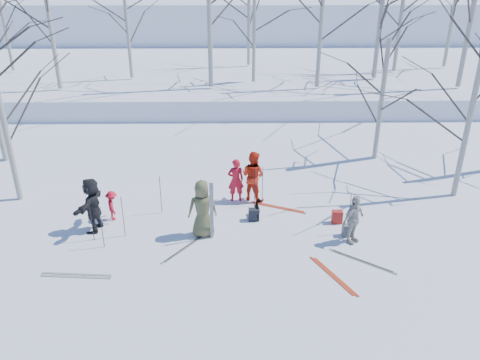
{
  "coord_description": "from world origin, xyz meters",
  "views": [
    {
      "loc": [
        -0.21,
        -11.97,
        7.45
      ],
      "look_at": [
        0.0,
        1.5,
        1.3
      ],
      "focal_mm": 35.0,
      "sensor_mm": 36.0,
      "label": 1
    }
  ],
  "objects_px": {
    "skier_redor_behind": "(253,176)",
    "skier_cream_east": "(353,220)",
    "dog": "(259,210)",
    "backpack_grey": "(347,230)",
    "skier_red_north": "(236,180)",
    "skier_olive_center": "(202,209)",
    "backpack_red": "(337,217)",
    "skier_red_seated": "(112,206)",
    "skier_grey_west": "(92,205)",
    "backpack_dark": "(254,215)"
  },
  "relations": [
    {
      "from": "dog",
      "to": "backpack_dark",
      "type": "height_order",
      "value": "dog"
    },
    {
      "from": "skier_cream_east",
      "to": "skier_grey_west",
      "type": "relative_size",
      "value": 0.86
    },
    {
      "from": "skier_red_north",
      "to": "backpack_dark",
      "type": "distance_m",
      "value": 1.64
    },
    {
      "from": "skier_red_seated",
      "to": "backpack_grey",
      "type": "xyz_separation_m",
      "value": [
        7.32,
        -1.14,
        -0.31
      ]
    },
    {
      "from": "skier_cream_east",
      "to": "backpack_red",
      "type": "height_order",
      "value": "skier_cream_east"
    },
    {
      "from": "dog",
      "to": "backpack_red",
      "type": "bearing_deg",
      "value": 164.45
    },
    {
      "from": "skier_olive_center",
      "to": "backpack_red",
      "type": "distance_m",
      "value": 4.33
    },
    {
      "from": "dog",
      "to": "backpack_grey",
      "type": "xyz_separation_m",
      "value": [
        2.63,
        -1.2,
        -0.09
      ]
    },
    {
      "from": "skier_grey_west",
      "to": "backpack_dark",
      "type": "height_order",
      "value": "skier_grey_west"
    },
    {
      "from": "skier_red_north",
      "to": "backpack_red",
      "type": "relative_size",
      "value": 3.69
    },
    {
      "from": "skier_cream_east",
      "to": "backpack_dark",
      "type": "height_order",
      "value": "skier_cream_east"
    },
    {
      "from": "skier_redor_behind",
      "to": "skier_cream_east",
      "type": "relative_size",
      "value": 1.19
    },
    {
      "from": "skier_olive_center",
      "to": "skier_grey_west",
      "type": "distance_m",
      "value": 3.39
    },
    {
      "from": "skier_redor_behind",
      "to": "skier_red_seated",
      "type": "height_order",
      "value": "skier_redor_behind"
    },
    {
      "from": "backpack_dark",
      "to": "skier_olive_center",
      "type": "bearing_deg",
      "value": -150.68
    },
    {
      "from": "skier_olive_center",
      "to": "backpack_red",
      "type": "bearing_deg",
      "value": 179.62
    },
    {
      "from": "skier_redor_behind",
      "to": "skier_grey_west",
      "type": "height_order",
      "value": "skier_redor_behind"
    },
    {
      "from": "skier_redor_behind",
      "to": "backpack_red",
      "type": "relative_size",
      "value": 4.26
    },
    {
      "from": "skier_red_seated",
      "to": "skier_cream_east",
      "type": "height_order",
      "value": "skier_cream_east"
    },
    {
      "from": "skier_cream_east",
      "to": "backpack_red",
      "type": "distance_m",
      "value": 1.27
    },
    {
      "from": "skier_olive_center",
      "to": "skier_cream_east",
      "type": "bearing_deg",
      "value": 164.6
    },
    {
      "from": "skier_red_seated",
      "to": "skier_cream_east",
      "type": "relative_size",
      "value": 0.66
    },
    {
      "from": "skier_olive_center",
      "to": "backpack_red",
      "type": "xyz_separation_m",
      "value": [
        4.22,
        0.67,
        -0.69
      ]
    },
    {
      "from": "skier_grey_west",
      "to": "dog",
      "type": "bearing_deg",
      "value": 107.58
    },
    {
      "from": "skier_red_seated",
      "to": "skier_cream_east",
      "type": "distance_m",
      "value": 7.52
    },
    {
      "from": "dog",
      "to": "skier_redor_behind",
      "type": "bearing_deg",
      "value": -90.3
    },
    {
      "from": "skier_red_seated",
      "to": "backpack_grey",
      "type": "height_order",
      "value": "skier_red_seated"
    },
    {
      "from": "skier_red_north",
      "to": "skier_grey_west",
      "type": "relative_size",
      "value": 0.89
    },
    {
      "from": "skier_grey_west",
      "to": "dog",
      "type": "distance_m",
      "value": 5.19
    },
    {
      "from": "skier_redor_behind",
      "to": "skier_cream_east",
      "type": "xyz_separation_m",
      "value": [
        2.81,
        -2.84,
        -0.14
      ]
    },
    {
      "from": "skier_olive_center",
      "to": "skier_red_north",
      "type": "height_order",
      "value": "skier_olive_center"
    },
    {
      "from": "skier_olive_center",
      "to": "dog",
      "type": "bearing_deg",
      "value": -157.66
    },
    {
      "from": "skier_grey_west",
      "to": "backpack_grey",
      "type": "xyz_separation_m",
      "value": [
        7.74,
        -0.48,
        -0.68
      ]
    },
    {
      "from": "skier_red_north",
      "to": "backpack_grey",
      "type": "xyz_separation_m",
      "value": [
        3.36,
        -2.44,
        -0.59
      ]
    },
    {
      "from": "skier_red_seated",
      "to": "backpack_dark",
      "type": "relative_size",
      "value": 2.49
    },
    {
      "from": "backpack_grey",
      "to": "skier_olive_center",
      "type": "bearing_deg",
      "value": 178.35
    },
    {
      "from": "backpack_red",
      "to": "backpack_dark",
      "type": "xyz_separation_m",
      "value": [
        -2.64,
        0.21,
        -0.01
      ]
    },
    {
      "from": "skier_redor_behind",
      "to": "skier_cream_east",
      "type": "distance_m",
      "value": 4.0
    },
    {
      "from": "skier_red_seated",
      "to": "backpack_grey",
      "type": "bearing_deg",
      "value": -119.17
    },
    {
      "from": "skier_red_seated",
      "to": "dog",
      "type": "distance_m",
      "value": 4.7
    },
    {
      "from": "skier_cream_east",
      "to": "backpack_grey",
      "type": "height_order",
      "value": "skier_cream_east"
    },
    {
      "from": "skier_cream_east",
      "to": "dog",
      "type": "xyz_separation_m",
      "value": [
        -2.68,
        1.54,
        -0.47
      ]
    },
    {
      "from": "skier_red_seated",
      "to": "skier_grey_west",
      "type": "relative_size",
      "value": 0.57
    },
    {
      "from": "backpack_grey",
      "to": "skier_cream_east",
      "type": "bearing_deg",
      "value": -82.1
    },
    {
      "from": "skier_red_seated",
      "to": "skier_grey_west",
      "type": "height_order",
      "value": "skier_grey_west"
    },
    {
      "from": "skier_red_north",
      "to": "skier_redor_behind",
      "type": "xyz_separation_m",
      "value": [
        0.6,
        0.06,
        0.12
      ]
    },
    {
      "from": "skier_red_seated",
      "to": "dog",
      "type": "bearing_deg",
      "value": -109.54
    },
    {
      "from": "skier_red_seated",
      "to": "dog",
      "type": "relative_size",
      "value": 1.52
    },
    {
      "from": "skier_olive_center",
      "to": "skier_cream_east",
      "type": "height_order",
      "value": "skier_olive_center"
    },
    {
      "from": "skier_grey_west",
      "to": "dog",
      "type": "xyz_separation_m",
      "value": [
        5.11,
        0.72,
        -0.59
      ]
    }
  ]
}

